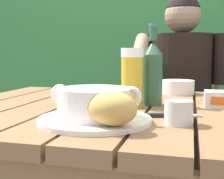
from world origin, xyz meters
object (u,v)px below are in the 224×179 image
Objects in this scene: soup_bowl at (95,102)px; beer_glass at (132,78)px; butter_tub at (223,99)px; serving_plate at (95,120)px; person_eating at (180,93)px; bread_roll at (112,108)px; water_glass_small at (178,113)px; diner_bowl at (178,87)px; chair_near_diner at (181,130)px; beer_bottle at (153,72)px; table_knife at (164,116)px.

beer_glass is (0.05, 0.24, 0.04)m from soup_bowl.
serving_plate is at bearing -136.55° from butter_tub.
bread_roll is (-0.11, -1.01, 0.09)m from person_eating.
butter_tub is at bearing 43.45° from soup_bowl.
serving_plate is at bearing -101.10° from beer_glass.
serving_plate is at bearing 130.60° from bread_roll.
soup_bowl is 3.45× the size of water_glass_small.
diner_bowl reaches higher than butter_tub.
beer_glass is at bearing 125.86° from water_glass_small.
chair_near_diner is 0.62m from diner_bowl.
soup_bowl is (-0.17, -0.94, 0.09)m from person_eating.
butter_tub is (0.22, 0.02, -0.08)m from beer_bottle.
table_knife is at bearing 61.64° from bread_roll.
soup_bowl is at bearing -101.10° from beer_glass.
chair_near_diner reaches higher than bread_roll.
bread_roll is 0.69m from diner_bowl.
beer_bottle is at bearing -102.54° from diner_bowl.
beer_glass is 0.39m from diner_bowl.
bread_roll is (0.06, -0.07, 0.04)m from serving_plate.
bread_roll is 0.17m from water_glass_small.
water_glass_small is 0.58m from diner_bowl.
diner_bowl is (0.11, 0.68, -0.02)m from bread_roll.
bread_roll is at bearing -95.20° from chair_near_diner.
beer_glass is at bearing 78.90° from soup_bowl.
soup_bowl is at bearing -100.27° from person_eating.
butter_tub is (0.15, -0.63, 0.06)m from person_eating.
chair_near_diner is at bearing 81.33° from soup_bowl.
beer_bottle reaches higher than water_glass_small.
chair_near_diner reaches higher than water_glass_small.
table_knife is 1.22× the size of diner_bowl.
water_glass_small is 0.31m from butter_tub.
table_knife is at bearing -73.67° from beer_bottle.
chair_near_diner is 7.88× the size of bread_roll.
beer_bottle is (0.04, 0.37, 0.06)m from bread_roll.
chair_near_diner is 1.07m from table_knife.
person_eating is 11.28× the size of butter_tub.
diner_bowl is at bearing 117.25° from butter_tub.
chair_near_diner reaches higher than beer_glass.
person_eating reaches higher than beer_glass.
beer_bottle is 1.97× the size of diner_bowl.
beer_glass is at bearing -165.94° from butter_tub.
person_eating is 0.96m from soup_bowl.
chair_near_diner is 1.20m from soup_bowl.
beer_glass is at bearing -98.02° from chair_near_diner.
soup_bowl is 0.25m from beer_glass.
butter_tub is (0.28, 0.07, -0.07)m from beer_glass.
person_eating reaches higher than water_glass_small.
diner_bowl is at bearing 80.77° from bread_roll.
person_eating reaches higher than butter_tub.
water_glass_small is (0.10, -0.27, -0.08)m from beer_bottle.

